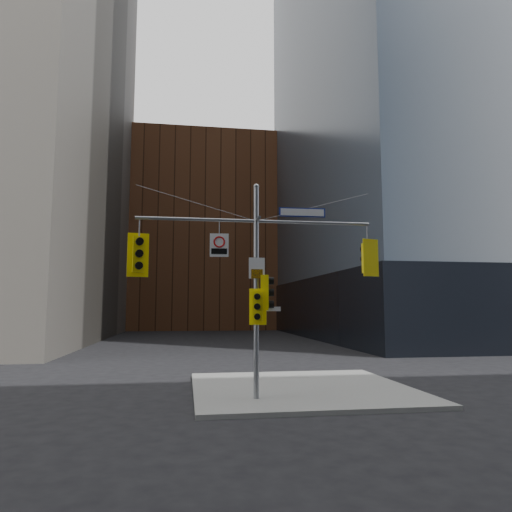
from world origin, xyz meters
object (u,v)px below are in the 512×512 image
object	(u,v)px
traffic_light_pole_side	(266,293)
regulatory_sign_arm	(219,244)
signal_assembly	(256,268)
traffic_light_east_arm	(368,258)
traffic_light_west_arm	(139,254)
traffic_light_pole_front	(258,307)
street_sign_blade	(302,212)

from	to	relation	value
traffic_light_pole_side	regulatory_sign_arm	distance (m)	2.24
traffic_light_pole_side	signal_assembly	bearing A→B (deg)	98.83
traffic_light_east_arm	signal_assembly	bearing A→B (deg)	-14.16
signal_assembly	regulatory_sign_arm	distance (m)	1.46
signal_assembly	traffic_light_west_arm	xyz separation A→B (m)	(-3.85, 0.01, 0.38)
signal_assembly	traffic_light_pole_front	distance (m)	1.33
traffic_light_pole_side	traffic_light_pole_front	distance (m)	0.63
signal_assembly	traffic_light_pole_front	world-z (taller)	signal_assembly
regulatory_sign_arm	traffic_light_west_arm	bearing A→B (deg)	-176.50
traffic_light_east_arm	regulatory_sign_arm	size ratio (longest dim) A/B	1.66
traffic_light_west_arm	traffic_light_pole_front	world-z (taller)	traffic_light_west_arm
signal_assembly	regulatory_sign_arm	xyz separation A→B (m)	(-1.25, -0.02, 0.76)
traffic_light_east_arm	street_sign_blade	bearing A→B (deg)	-14.23
traffic_light_east_arm	traffic_light_pole_side	distance (m)	3.80
signal_assembly	traffic_light_east_arm	distance (m)	3.95
traffic_light_pole_side	street_sign_blade	distance (m)	3.05
signal_assembly	traffic_light_east_arm	size ratio (longest dim) A/B	6.18
traffic_light_west_arm	traffic_light_east_arm	bearing A→B (deg)	-11.54
traffic_light_west_arm	traffic_light_pole_side	size ratio (longest dim) A/B	1.23
traffic_light_pole_front	traffic_light_pole_side	bearing A→B (deg)	51.32
traffic_light_west_arm	traffic_light_pole_front	size ratio (longest dim) A/B	1.21
traffic_light_west_arm	regulatory_sign_arm	bearing A→B (deg)	-12.20
traffic_light_west_arm	street_sign_blade	size ratio (longest dim) A/B	0.89
traffic_light_pole_side	regulatory_sign_arm	xyz separation A→B (m)	(-1.58, -0.02, 1.59)
street_sign_blade	signal_assembly	bearing A→B (deg)	-178.58
signal_assembly	street_sign_blade	bearing A→B (deg)	0.10
signal_assembly	street_sign_blade	size ratio (longest dim) A/B	4.94
traffic_light_east_arm	traffic_light_pole_side	xyz separation A→B (m)	(-3.60, -0.00, -1.22)
traffic_light_west_arm	regulatory_sign_arm	distance (m)	2.63
signal_assembly	traffic_light_east_arm	bearing A→B (deg)	0.01
traffic_light_west_arm	traffic_light_pole_side	world-z (taller)	traffic_light_west_arm
traffic_light_pole_front	signal_assembly	bearing A→B (deg)	102.41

